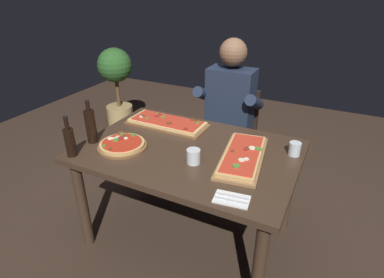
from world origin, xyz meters
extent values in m
plane|color=#38281E|center=(0.00, 0.00, 0.00)|extent=(6.40, 6.40, 0.00)
cube|color=#3D2B1E|center=(0.00, 0.00, 0.72)|extent=(1.40, 0.96, 0.04)
cylinder|color=#3D2B1E|center=(-0.62, -0.40, 0.35)|extent=(0.07, 0.07, 0.70)
cylinder|color=#3D2B1E|center=(0.62, -0.40, 0.35)|extent=(0.07, 0.07, 0.70)
cylinder|color=#3D2B1E|center=(-0.62, 0.40, 0.35)|extent=(0.07, 0.07, 0.70)
cylinder|color=#3D2B1E|center=(0.62, 0.40, 0.35)|extent=(0.07, 0.07, 0.70)
cube|color=brown|center=(-0.31, 0.26, 0.75)|extent=(0.62, 0.26, 0.02)
cube|color=#DBB270|center=(-0.31, 0.26, 0.77)|extent=(0.58, 0.23, 0.02)
cube|color=red|center=(-0.31, 0.26, 0.78)|extent=(0.53, 0.20, 0.01)
cylinder|color=brown|center=(-0.14, 0.34, 0.79)|extent=(0.03, 0.03, 0.01)
cylinder|color=maroon|center=(-0.11, 0.18, 0.79)|extent=(0.03, 0.03, 0.01)
cylinder|color=#4C7F2D|center=(-0.44, 0.33, 0.79)|extent=(0.03, 0.03, 0.01)
cylinder|color=#4C7F2D|center=(-0.37, 0.30, 0.78)|extent=(0.04, 0.04, 0.01)
cylinder|color=maroon|center=(-0.42, 0.33, 0.79)|extent=(0.03, 0.03, 0.01)
cylinder|color=brown|center=(-0.27, 0.21, 0.79)|extent=(0.04, 0.04, 0.01)
cylinder|color=brown|center=(-0.11, 0.34, 0.78)|extent=(0.03, 0.03, 0.01)
cylinder|color=maroon|center=(-0.42, 0.28, 0.78)|extent=(0.04, 0.04, 0.00)
cylinder|color=beige|center=(-0.52, 0.23, 0.78)|extent=(0.03, 0.03, 0.01)
cylinder|color=#4C7F2D|center=(-0.09, 0.31, 0.78)|extent=(0.03, 0.03, 0.01)
cylinder|color=#4C7F2D|center=(-0.47, 0.22, 0.79)|extent=(0.03, 0.03, 0.01)
cylinder|color=brown|center=(-0.52, 0.24, 0.78)|extent=(0.03, 0.03, 0.01)
cube|color=olive|center=(0.36, 0.04, 0.75)|extent=(0.33, 0.62, 0.02)
cube|color=tan|center=(0.36, 0.04, 0.77)|extent=(0.29, 0.57, 0.02)
cube|color=red|center=(0.36, 0.04, 0.78)|extent=(0.26, 0.53, 0.01)
cylinder|color=brown|center=(0.37, 0.11, 0.78)|extent=(0.04, 0.04, 0.00)
cylinder|color=beige|center=(0.38, -0.05, 0.78)|extent=(0.04, 0.04, 0.01)
cylinder|color=#4C7F2D|center=(0.43, 0.12, 0.79)|extent=(0.04, 0.04, 0.01)
cylinder|color=beige|center=(0.39, 0.12, 0.78)|extent=(0.04, 0.04, 0.01)
cylinder|color=#4C7F2D|center=(0.37, -0.13, 0.79)|extent=(0.04, 0.04, 0.01)
cylinder|color=maroon|center=(0.36, 0.08, 0.78)|extent=(0.03, 0.03, 0.00)
cylinder|color=beige|center=(0.40, -0.03, 0.78)|extent=(0.03, 0.03, 0.01)
cylinder|color=brown|center=(0.29, 0.03, 0.78)|extent=(0.03, 0.03, 0.01)
cylinder|color=brown|center=(-0.40, -0.18, 0.75)|extent=(0.32, 0.32, 0.02)
cylinder|color=tan|center=(-0.40, -0.18, 0.77)|extent=(0.29, 0.29, 0.02)
cylinder|color=#B72D19|center=(-0.40, -0.18, 0.78)|extent=(0.26, 0.26, 0.01)
cylinder|color=beige|center=(-0.47, -0.16, 0.78)|extent=(0.03, 0.03, 0.01)
cylinder|color=beige|center=(-0.41, -0.13, 0.78)|extent=(0.03, 0.03, 0.01)
cylinder|color=maroon|center=(-0.44, -0.15, 0.79)|extent=(0.04, 0.04, 0.01)
cylinder|color=#4C7F2D|center=(-0.47, -0.09, 0.78)|extent=(0.03, 0.03, 0.01)
cylinder|color=#4C7F2D|center=(-0.45, -0.18, 0.79)|extent=(0.04, 0.04, 0.01)
cylinder|color=#4C7F2D|center=(-0.39, -0.06, 0.79)|extent=(0.04, 0.04, 0.01)
cylinder|color=beige|center=(-0.50, -0.18, 0.78)|extent=(0.04, 0.04, 0.00)
cylinder|color=brown|center=(-0.43, -0.10, 0.79)|extent=(0.03, 0.03, 0.01)
cylinder|color=brown|center=(-0.40, -0.29, 0.78)|extent=(0.02, 0.02, 0.01)
cylinder|color=#4C7F2D|center=(-0.47, -0.28, 0.79)|extent=(0.03, 0.03, 0.01)
cylinder|color=brown|center=(-0.49, -0.07, 0.78)|extent=(0.04, 0.04, 0.01)
cylinder|color=beige|center=(-0.47, -0.13, 0.78)|extent=(0.03, 0.03, 0.01)
cylinder|color=black|center=(-0.63, -0.20, 0.85)|extent=(0.07, 0.07, 0.23)
cylinder|color=black|center=(-0.63, -0.20, 1.00)|extent=(0.03, 0.03, 0.06)
cylinder|color=black|center=(-0.63, -0.20, 1.03)|extent=(0.03, 0.03, 0.01)
cylinder|color=black|center=(-0.62, -0.40, 0.83)|extent=(0.06, 0.06, 0.18)
cylinder|color=black|center=(-0.62, -0.40, 0.96)|extent=(0.03, 0.03, 0.07)
cylinder|color=black|center=(-0.62, -0.40, 1.00)|extent=(0.03, 0.03, 0.01)
cylinder|color=silver|center=(0.10, -0.14, 0.78)|extent=(0.08, 0.08, 0.09)
cylinder|color=silver|center=(0.10, -0.14, 0.75)|extent=(0.07, 0.07, 0.03)
cylinder|color=silver|center=(0.63, 0.23, 0.78)|extent=(0.07, 0.07, 0.09)
cylinder|color=#5B3814|center=(0.63, 0.23, 0.76)|extent=(0.06, 0.06, 0.03)
cube|color=white|center=(0.44, -0.38, 0.74)|extent=(0.19, 0.13, 0.01)
cube|color=silver|center=(0.44, -0.40, 0.75)|extent=(0.17, 0.03, 0.00)
cube|color=silver|center=(0.43, -0.36, 0.75)|extent=(0.17, 0.04, 0.00)
cube|color=black|center=(0.00, 0.78, 0.43)|extent=(0.44, 0.44, 0.04)
cube|color=black|center=(0.00, 0.98, 0.66)|extent=(0.40, 0.04, 0.42)
cylinder|color=black|center=(-0.19, 0.59, 0.21)|extent=(0.04, 0.04, 0.41)
cylinder|color=black|center=(0.19, 0.59, 0.21)|extent=(0.04, 0.04, 0.41)
cylinder|color=black|center=(-0.19, 0.97, 0.21)|extent=(0.04, 0.04, 0.41)
cylinder|color=black|center=(0.19, 0.97, 0.21)|extent=(0.04, 0.04, 0.41)
cylinder|color=#23232D|center=(-0.10, 0.60, 0.23)|extent=(0.11, 0.11, 0.45)
cylinder|color=#23232D|center=(0.10, 0.60, 0.23)|extent=(0.11, 0.11, 0.45)
cube|color=#23232D|center=(0.00, 0.68, 0.51)|extent=(0.34, 0.40, 0.12)
cube|color=#1E283D|center=(0.00, 0.78, 0.83)|extent=(0.38, 0.22, 0.52)
sphere|color=brown|center=(0.00, 0.78, 1.22)|extent=(0.22, 0.22, 0.22)
cylinder|color=#1E283D|center=(-0.22, 0.73, 0.86)|extent=(0.09, 0.31, 0.21)
cylinder|color=#1E283D|center=(0.22, 0.73, 0.86)|extent=(0.09, 0.31, 0.21)
cylinder|color=tan|center=(-1.59, 1.24, 0.17)|extent=(0.31, 0.31, 0.34)
cylinder|color=brown|center=(-1.59, 1.24, 0.51)|extent=(0.04, 0.04, 0.34)
sphere|color=#285623|center=(-1.59, 1.24, 0.84)|extent=(0.39, 0.39, 0.39)
camera|label=1|loc=(0.83, -1.62, 1.74)|focal=29.58mm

